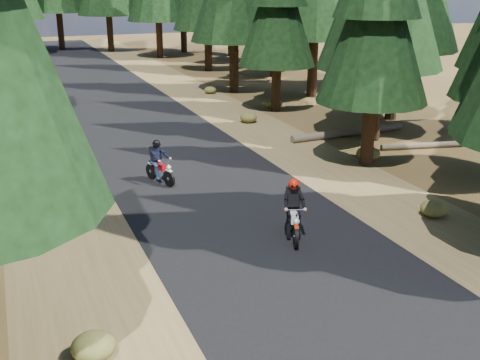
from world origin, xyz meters
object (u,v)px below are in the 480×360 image
(rider_lead, at_px, (294,220))
(log_far, at_px, (435,145))
(rider_follow, at_px, (160,169))
(log_near, at_px, (348,132))

(rider_lead, bearing_deg, log_far, -127.23)
(rider_lead, distance_m, rider_follow, 5.94)
(log_near, bearing_deg, rider_lead, -132.19)
(log_far, distance_m, rider_lead, 10.74)
(log_near, bearing_deg, log_far, -56.45)
(log_far, bearing_deg, rider_lead, -135.74)
(log_far, relative_size, rider_follow, 2.68)
(log_near, height_order, rider_lead, rider_lead)
(log_far, distance_m, rider_follow, 11.11)
(log_near, xyz_separation_m, rider_lead, (-6.91, -8.60, 0.37))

